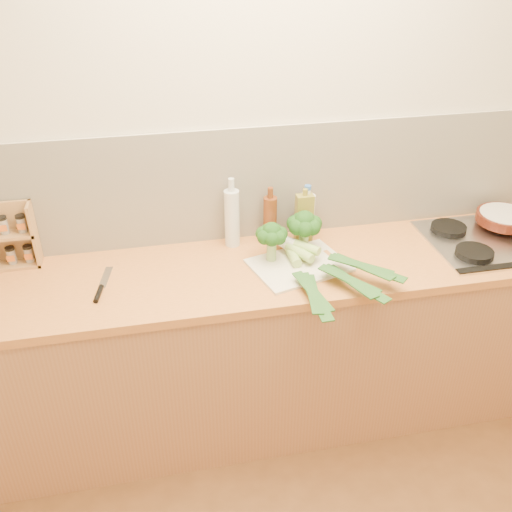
{
  "coord_description": "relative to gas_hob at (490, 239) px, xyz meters",
  "views": [
    {
      "loc": [
        -0.54,
        -0.88,
        2.25
      ],
      "look_at": [
        -0.13,
        1.1,
        1.02
      ],
      "focal_mm": 40.0,
      "sensor_mm": 36.0,
      "label": 1
    }
  ],
  "objects": [
    {
      "name": "skillet",
      "position": [
        0.14,
        0.11,
        0.05
      ],
      "size": [
        0.38,
        0.27,
        0.05
      ],
      "rotation": [
        0.0,
        0.0,
        -0.39
      ],
      "color": "#4F1A0D",
      "rests_on": "gas_hob"
    },
    {
      "name": "water_bottle",
      "position": [
        -0.85,
        0.22,
        0.09
      ],
      "size": [
        0.08,
        0.08,
        0.25
      ],
      "color": "silver",
      "rests_on": "counter"
    },
    {
      "name": "oil_tin",
      "position": [
        -0.86,
        0.2,
        0.11
      ],
      "size": [
        0.08,
        0.05,
        0.27
      ],
      "color": "olive",
      "rests_on": "counter"
    },
    {
      "name": "broccoli_left",
      "position": [
        -1.06,
        0.04,
        0.12
      ],
      "size": [
        0.14,
        0.14,
        0.18
      ],
      "color": "#8AAF66",
      "rests_on": "chopping_board"
    },
    {
      "name": "chopping_board",
      "position": [
        -0.95,
        -0.03,
        -0.01
      ],
      "size": [
        0.47,
        0.4,
        0.01
      ],
      "primitive_type": "cube",
      "rotation": [
        0.0,
        0.0,
        0.28
      ],
      "color": "white",
      "rests_on": "counter"
    },
    {
      "name": "gas_hob",
      "position": [
        0.0,
        0.0,
        0.0
      ],
      "size": [
        0.58,
        0.5,
        0.04
      ],
      "color": "silver",
      "rests_on": "counter"
    },
    {
      "name": "chefs_knife",
      "position": [
        -1.8,
        -0.05,
        -0.01
      ],
      "size": [
        0.08,
        0.27,
        0.02
      ],
      "rotation": [
        0.0,
        0.0,
        -0.19
      ],
      "color": "silver",
      "rests_on": "counter"
    },
    {
      "name": "leek_back",
      "position": [
        -0.84,
        -0.06,
        0.06
      ],
      "size": [
        0.45,
        0.48,
        0.04
      ],
      "rotation": [
        0.0,
        0.0,
        0.75
      ],
      "color": "white",
      "rests_on": "chopping_board"
    },
    {
      "name": "counter",
      "position": [
        -1.02,
        0.0,
        -0.46
      ],
      "size": [
        3.2,
        0.62,
        0.9
      ],
      "color": "#A36D44",
      "rests_on": "ground"
    },
    {
      "name": "glass_bottle",
      "position": [
        -1.2,
        0.23,
        0.13
      ],
      "size": [
        0.07,
        0.07,
        0.34
      ],
      "color": "silver",
      "rests_on": "counter"
    },
    {
      "name": "spice_rack",
      "position": [
        -2.18,
        0.25,
        0.11
      ],
      "size": [
        0.25,
        0.1,
        0.29
      ],
      "color": "tan",
      "rests_on": "counter"
    },
    {
      "name": "broccoli_right",
      "position": [
        -0.9,
        0.09,
        0.13
      ],
      "size": [
        0.16,
        0.16,
        0.2
      ],
      "color": "#8AAF66",
      "rests_on": "chopping_board"
    },
    {
      "name": "leek_front",
      "position": [
        -0.96,
        -0.05,
        0.02
      ],
      "size": [
        0.1,
        0.7,
        0.04
      ],
      "rotation": [
        0.0,
        0.0,
        0.02
      ],
      "color": "white",
      "rests_on": "chopping_board"
    },
    {
      "name": "room_shell",
      "position": [
        -1.02,
        0.29,
        0.26
      ],
      "size": [
        3.5,
        3.5,
        3.5
      ],
      "color": "beige",
      "rests_on": "ground"
    },
    {
      "name": "amber_bottle",
      "position": [
        -1.02,
        0.23,
        0.1
      ],
      "size": [
        0.06,
        0.06,
        0.27
      ],
      "color": "#622E12",
      "rests_on": "counter"
    },
    {
      "name": "leek_mid",
      "position": [
        -0.9,
        -0.06,
        0.04
      ],
      "size": [
        0.37,
        0.62,
        0.04
      ],
      "rotation": [
        0.0,
        0.0,
        0.5
      ],
      "color": "white",
      "rests_on": "chopping_board"
    }
  ]
}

